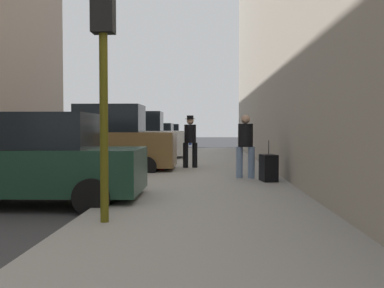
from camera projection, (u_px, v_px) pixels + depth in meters
The scene contains 11 objects.
sidewalk at pixel (209, 195), 9.05m from camera, with size 4.00×40.00×0.15m, color gray.
parked_dark_green_sedan at pixel (36, 162), 8.27m from camera, with size 4.23×2.12×1.79m.
parked_bronze_suv at pixel (106, 142), 13.89m from camera, with size 4.61×2.07×2.25m.
parked_white_van at pixel (136, 138), 19.63m from camera, with size 4.62×2.11×2.25m.
parked_gray_coupe at pixel (154, 139), 26.22m from camera, with size 4.24×2.13×1.79m.
parked_blue_sedan at pixel (164, 137), 31.89m from camera, with size 4.27×2.19×1.79m.
fire_hydrant at pixel (161, 159), 13.78m from camera, with size 0.42×0.22×0.70m.
traffic_light at pixel (103, 40), 6.07m from camera, with size 0.32×0.32×3.60m.
pedestrian_in_jeans at pixel (245, 143), 11.51m from camera, with size 0.52×0.46×1.71m.
pedestrian_with_fedora at pixel (190, 139), 14.56m from camera, with size 0.53×0.48×1.78m.
rolling_suitcase at pixel (269, 168), 10.87m from camera, with size 0.44×0.61×1.04m.
Camera 1 is at (6.01, -9.01, 1.51)m, focal length 40.00 mm.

